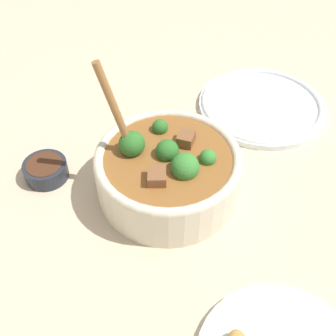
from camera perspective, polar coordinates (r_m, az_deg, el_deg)
name	(u,v)px	position (r m, az deg, el deg)	size (l,w,h in m)	color
ground_plane	(168,190)	(0.72, 0.00, -3.00)	(4.00, 4.00, 0.00)	#C6B293
stew_bowl	(168,170)	(0.68, -0.04, -0.21)	(0.23, 0.23, 0.24)	beige
condiment_bowl	(46,169)	(0.75, -16.25, -0.17)	(0.08, 0.08, 0.03)	#232833
empty_plate	(262,105)	(0.89, 12.59, 8.36)	(0.26, 0.26, 0.02)	white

